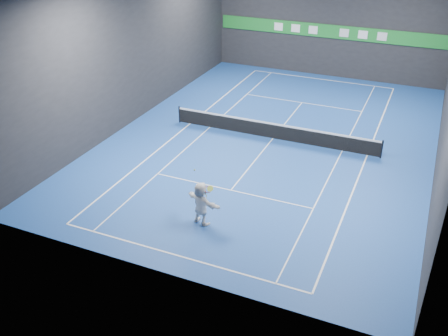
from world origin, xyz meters
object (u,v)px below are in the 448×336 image
at_px(player, 201,203).
at_px(tennis_racket, 208,190).
at_px(tennis_ball, 195,170).
at_px(tennis_net, 273,130).

distance_m(player, tennis_racket, 0.78).
xyz_separation_m(tennis_ball, tennis_racket, (0.64, -0.07, -0.80)).
xyz_separation_m(tennis_ball, tennis_net, (0.44, 9.33, -1.98)).
distance_m(player, tennis_net, 9.46).
xyz_separation_m(player, tennis_ball, (-0.33, 0.12, 1.51)).
height_order(player, tennis_racket, player).
xyz_separation_m(tennis_net, tennis_racket, (0.20, -9.40, 1.18)).
bearing_deg(tennis_racket, player, -171.39).
distance_m(player, tennis_ball, 1.55).
relative_size(player, tennis_net, 0.16).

